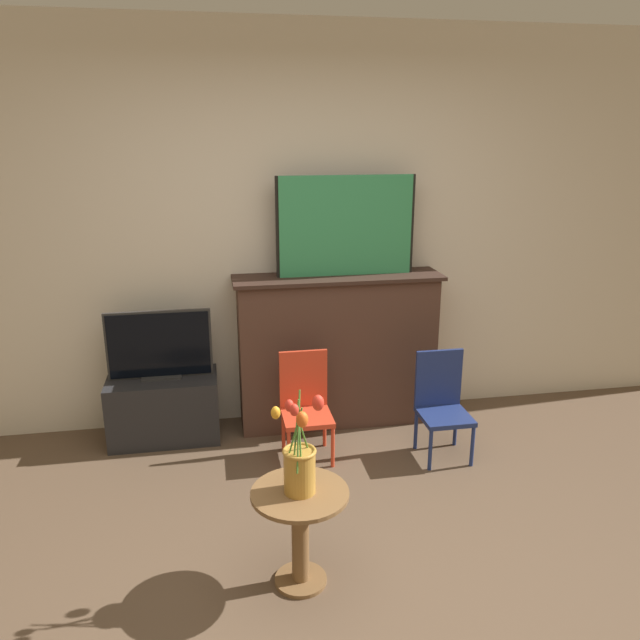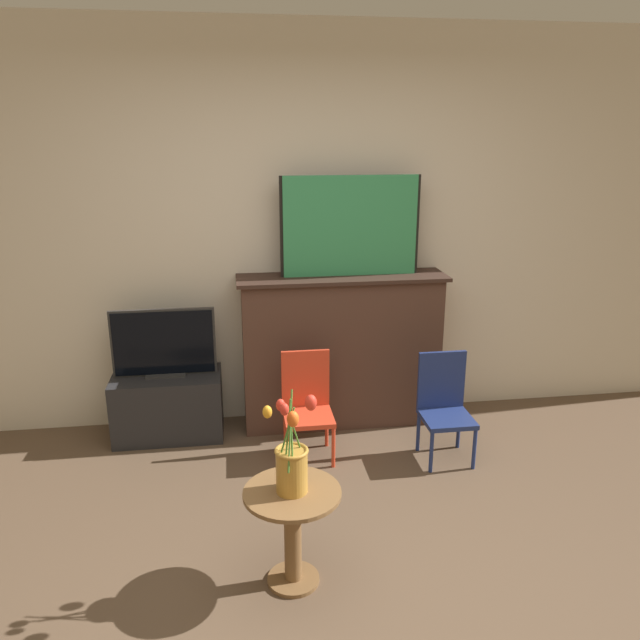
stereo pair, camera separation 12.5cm
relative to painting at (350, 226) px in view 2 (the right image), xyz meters
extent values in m
plane|color=brown|center=(-0.35, -1.94, -1.41)|extent=(14.00, 14.00, 0.00)
cube|color=beige|center=(-0.35, 0.19, -0.06)|extent=(8.00, 0.06, 2.70)
cube|color=#4C3328|center=(-0.06, -0.01, -0.87)|extent=(1.36, 0.33, 1.07)
cube|color=#35231C|center=(-0.06, -0.02, -0.34)|extent=(1.42, 0.37, 0.02)
cube|color=black|center=(0.00, 0.01, 0.00)|extent=(0.94, 0.02, 0.66)
cube|color=#338E56|center=(0.00, -0.01, 0.00)|extent=(0.90, 0.02, 0.66)
cube|color=#232326|center=(-1.26, -0.06, -1.19)|extent=(0.72, 0.40, 0.44)
cube|color=#2D2D2D|center=(-1.26, -0.06, -0.96)|extent=(0.26, 0.12, 0.02)
cube|color=#2D2D2D|center=(-1.26, -0.05, -0.74)|extent=(0.68, 0.02, 0.46)
cube|color=black|center=(-1.26, -0.06, -0.74)|extent=(0.65, 0.02, 0.43)
cylinder|color=red|center=(-0.49, -0.65, -1.27)|extent=(0.02, 0.02, 0.27)
cylinder|color=red|center=(-0.21, -0.65, -1.27)|extent=(0.02, 0.02, 0.27)
cylinder|color=red|center=(-0.49, -0.37, -1.27)|extent=(0.02, 0.02, 0.27)
cylinder|color=red|center=(-0.21, -0.37, -1.27)|extent=(0.02, 0.02, 0.27)
cube|color=red|center=(-0.35, -0.51, -1.12)|extent=(0.31, 0.31, 0.03)
cube|color=red|center=(-0.35, -0.37, -0.92)|extent=(0.31, 0.02, 0.38)
cylinder|color=navy|center=(0.37, -0.79, -1.27)|extent=(0.02, 0.02, 0.27)
cylinder|color=navy|center=(0.64, -0.79, -1.27)|extent=(0.02, 0.02, 0.27)
cylinder|color=navy|center=(0.37, -0.52, -1.27)|extent=(0.02, 0.02, 0.27)
cylinder|color=navy|center=(0.64, -0.52, -1.27)|extent=(0.02, 0.02, 0.27)
cube|color=navy|center=(0.51, -0.65, -1.12)|extent=(0.31, 0.31, 0.03)
cube|color=navy|center=(0.51, -0.51, -0.92)|extent=(0.31, 0.02, 0.38)
cylinder|color=brown|center=(-0.56, -1.63, -1.40)|extent=(0.24, 0.24, 0.02)
cylinder|color=brown|center=(-0.56, -1.63, -1.18)|extent=(0.08, 0.08, 0.46)
cylinder|color=brown|center=(-0.56, -1.63, -0.94)|extent=(0.44, 0.44, 0.02)
cylinder|color=#B78433|center=(-0.56, -1.63, -0.83)|extent=(0.14, 0.14, 0.20)
torus|color=#B78433|center=(-0.56, -1.63, -0.73)|extent=(0.15, 0.15, 0.02)
cylinder|color=#477A2D|center=(-0.58, -1.65, -0.64)|extent=(0.04, 0.04, 0.32)
ellipsoid|color=red|center=(-0.61, -1.69, -0.48)|extent=(0.04, 0.04, 0.05)
cylinder|color=#477A2D|center=(-0.56, -1.66, -0.65)|extent=(0.01, 0.09, 0.27)
ellipsoid|color=orange|center=(-0.57, -1.74, -0.52)|extent=(0.05, 0.05, 0.07)
cylinder|color=#477A2D|center=(-0.54, -1.62, -0.66)|extent=(0.08, 0.06, 0.27)
ellipsoid|color=red|center=(-0.47, -1.57, -0.53)|extent=(0.05, 0.05, 0.07)
cylinder|color=#477A2D|center=(-0.57, -1.66, -0.62)|extent=(0.04, 0.12, 0.34)
ellipsoid|color=red|center=(-0.60, -1.77, -0.46)|extent=(0.04, 0.04, 0.05)
cylinder|color=#477A2D|center=(-0.59, -1.64, -0.66)|extent=(0.08, 0.02, 0.27)
ellipsoid|color=orange|center=(-0.66, -1.65, -0.53)|extent=(0.04, 0.04, 0.06)
camera|label=1|loc=(-0.91, -4.04, 0.61)|focal=35.00mm
camera|label=2|loc=(-0.79, -4.06, 0.61)|focal=35.00mm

